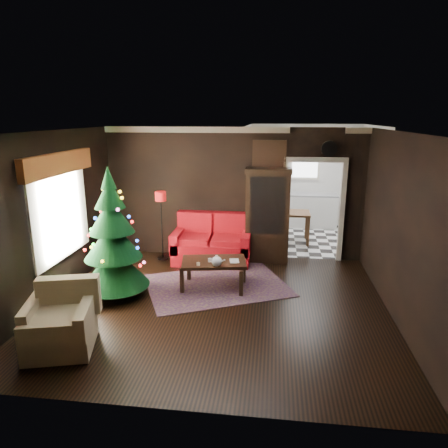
# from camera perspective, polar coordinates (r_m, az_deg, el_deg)

# --- Properties ---
(floor) EXTENTS (5.50, 5.50, 0.00)m
(floor) POSITION_cam_1_polar(r_m,az_deg,el_deg) (6.85, -0.95, -11.31)
(floor) COLOR black
(floor) RESTS_ON ground
(ceiling) EXTENTS (5.50, 5.50, 0.00)m
(ceiling) POSITION_cam_1_polar(r_m,az_deg,el_deg) (6.14, -1.06, 12.81)
(ceiling) COLOR white
(ceiling) RESTS_ON ground
(wall_back) EXTENTS (5.50, 0.00, 5.50)m
(wall_back) POSITION_cam_1_polar(r_m,az_deg,el_deg) (8.77, 1.29, 4.27)
(wall_back) COLOR black
(wall_back) RESTS_ON ground
(wall_front) EXTENTS (5.50, 0.00, 5.50)m
(wall_front) POSITION_cam_1_polar(r_m,az_deg,el_deg) (4.03, -6.05, -9.06)
(wall_front) COLOR black
(wall_front) RESTS_ON ground
(wall_left) EXTENTS (0.00, 5.50, 5.50)m
(wall_left) POSITION_cam_1_polar(r_m,az_deg,el_deg) (7.26, -23.04, 0.77)
(wall_left) COLOR black
(wall_left) RESTS_ON ground
(wall_right) EXTENTS (0.00, 5.50, 5.50)m
(wall_right) POSITION_cam_1_polar(r_m,az_deg,el_deg) (6.57, 23.49, -0.68)
(wall_right) COLOR black
(wall_right) RESTS_ON ground
(doorway) EXTENTS (1.10, 0.10, 2.10)m
(doorway) POSITION_cam_1_polar(r_m,az_deg,el_deg) (8.84, 12.31, 1.69)
(doorway) COLOR silver
(doorway) RESTS_ON ground
(left_window) EXTENTS (0.05, 1.60, 1.40)m
(left_window) POSITION_cam_1_polar(r_m,az_deg,el_deg) (7.40, -22.05, 1.52)
(left_window) COLOR white
(left_window) RESTS_ON wall_left
(valance) EXTENTS (0.12, 2.10, 0.35)m
(valance) POSITION_cam_1_polar(r_m,az_deg,el_deg) (7.22, -22.13, 7.84)
(valance) COLOR brown
(valance) RESTS_ON wall_left
(kitchen_floor) EXTENTS (3.00, 3.00, 0.00)m
(kitchen_floor) POSITION_cam_1_polar(r_m,az_deg,el_deg) (10.56, 11.31, -1.99)
(kitchen_floor) COLOR white
(kitchen_floor) RESTS_ON ground
(kitchen_window) EXTENTS (0.70, 0.06, 0.70)m
(kitchen_window) POSITION_cam_1_polar(r_m,az_deg,el_deg) (11.63, 11.26, 8.15)
(kitchen_window) COLOR white
(kitchen_window) RESTS_ON ground
(rug) EXTENTS (2.99, 2.66, 0.01)m
(rug) POSITION_cam_1_polar(r_m,az_deg,el_deg) (7.58, -1.00, -8.56)
(rug) COLOR #3C2C37
(rug) RESTS_ON ground
(loveseat) EXTENTS (1.70, 0.90, 1.00)m
(loveseat) POSITION_cam_1_polar(r_m,az_deg,el_deg) (8.61, -1.70, -2.12)
(loveseat) COLOR maroon
(loveseat) RESTS_ON ground
(curio_cabinet) EXTENTS (0.90, 0.45, 1.90)m
(curio_cabinet) POSITION_cam_1_polar(r_m,az_deg,el_deg) (8.60, 6.09, 0.90)
(curio_cabinet) COLOR black
(curio_cabinet) RESTS_ON ground
(floor_lamp) EXTENTS (0.30, 0.30, 1.43)m
(floor_lamp) POSITION_cam_1_polar(r_m,az_deg,el_deg) (8.47, -8.71, -0.25)
(floor_lamp) COLOR black
(floor_lamp) RESTS_ON ground
(christmas_tree) EXTENTS (1.27, 1.27, 2.22)m
(christmas_tree) POSITION_cam_1_polar(r_m,az_deg,el_deg) (7.11, -15.35, -1.76)
(christmas_tree) COLOR #11351B
(christmas_tree) RESTS_ON ground
(armchair) EXTENTS (1.07, 1.07, 0.89)m
(armchair) POSITION_cam_1_polar(r_m,az_deg,el_deg) (5.89, -22.12, -12.12)
(armchair) COLOR #C4B584
(armchair) RESTS_ON ground
(coffee_table) EXTENTS (1.23, 0.86, 0.51)m
(coffee_table) POSITION_cam_1_polar(r_m,az_deg,el_deg) (7.39, -1.43, -6.99)
(coffee_table) COLOR black
(coffee_table) RESTS_ON rug
(teapot) EXTENTS (0.24, 0.24, 0.19)m
(teapot) POSITION_cam_1_polar(r_m,az_deg,el_deg) (7.00, -1.04, -5.19)
(teapot) COLOR white
(teapot) RESTS_ON coffee_table
(cup_a) EXTENTS (0.09, 0.09, 0.06)m
(cup_a) POSITION_cam_1_polar(r_m,az_deg,el_deg) (7.24, -1.99, -5.07)
(cup_a) COLOR white
(cup_a) RESTS_ON coffee_table
(cup_b) EXTENTS (0.07, 0.07, 0.05)m
(cup_b) POSITION_cam_1_polar(r_m,az_deg,el_deg) (7.07, -3.63, -5.60)
(cup_b) COLOR beige
(cup_b) RESTS_ON coffee_table
(book) EXTENTS (0.16, 0.04, 0.22)m
(book) POSITION_cam_1_polar(r_m,az_deg,el_deg) (7.21, 0.81, -4.44)
(book) COLOR #B79E8E
(book) RESTS_ON coffee_table
(wall_clock) EXTENTS (0.32, 0.32, 0.06)m
(wall_clock) POSITION_cam_1_polar(r_m,az_deg,el_deg) (8.62, 14.52, 10.19)
(wall_clock) COLOR silver
(wall_clock) RESTS_ON wall_back
(painting) EXTENTS (0.62, 0.05, 0.52)m
(painting) POSITION_cam_1_polar(r_m,az_deg,el_deg) (8.57, 6.36, 9.67)
(painting) COLOR #A97D46
(painting) RESTS_ON wall_back
(kitchen_counter) EXTENTS (1.80, 0.60, 0.90)m
(kitchen_counter) POSITION_cam_1_polar(r_m,az_deg,el_deg) (11.60, 11.03, 1.86)
(kitchen_counter) COLOR silver
(kitchen_counter) RESTS_ON ground
(kitchen_table) EXTENTS (0.70, 0.70, 0.75)m
(kitchen_table) POSITION_cam_1_polar(r_m,az_deg,el_deg) (10.15, 9.84, -0.41)
(kitchen_table) COLOR brown
(kitchen_table) RESTS_ON ground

